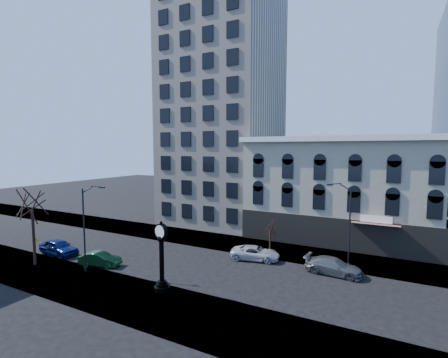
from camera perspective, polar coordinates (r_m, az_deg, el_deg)
The scene contains 15 objects.
ground at distance 32.63m, azimuth -6.60°, elevation -14.57°, with size 160.00×160.00×0.00m, color black.
sidewalk_far at distance 39.14m, azimuth 0.14°, elevation -11.03°, with size 160.00×6.00×0.12m, color gray.
sidewalk_near at distance 26.88m, azimuth -16.83°, elevation -19.12°, with size 160.00×6.00×0.12m, color gray.
cream_tower at distance 50.70m, azimuth -0.30°, elevation 14.67°, with size 15.90×15.40×42.50m.
victorian_row at distance 41.83m, azimuth 20.13°, elevation -1.99°, with size 22.60×11.19×12.50m.
street_clock at distance 26.20m, azimuth -10.90°, elevation -13.68°, with size 1.24×1.24×5.47m.
street_lamp_near at distance 31.06m, azimuth -22.65°, elevation -4.33°, with size 2.00×0.79×7.92m.
street_lamp_far at distance 31.70m, azimuth 20.32°, elevation -3.95°, with size 1.98×0.93×8.00m.
bare_tree_near at distance 35.17m, azimuth -30.74°, elevation -3.08°, with size 4.84×4.84×8.31m.
bare_tree_far at distance 35.30m, azimuth 8.13°, elevation -8.09°, with size 2.17×2.17×3.73m.
warning_sign at distance 38.16m, azimuth -30.27°, elevation -9.65°, with size 0.74×0.17×2.29m.
car_near_a at distance 38.85m, azimuth -27.05°, elevation -10.62°, with size 1.89×4.70×1.60m, color #0C194C.
car_near_b at distance 33.82m, azimuth -20.96°, elevation -13.01°, with size 1.37×3.93×1.29m, color #143F1E.
car_far_a at distance 33.47m, azimuth 5.52°, elevation -12.82°, with size 2.24×4.85×1.35m, color silver.
car_far_b at distance 31.26m, azimuth 18.69°, elevation -14.32°, with size 2.02×4.97×1.44m, color #595B60.
Camera 1 is at (17.40, -25.28, 11.08)m, focal length 26.00 mm.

